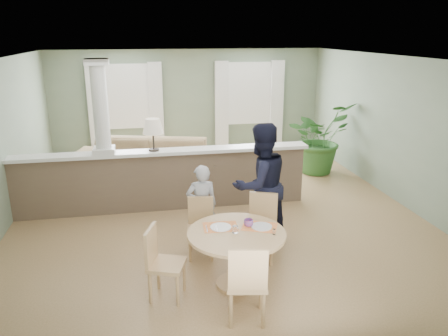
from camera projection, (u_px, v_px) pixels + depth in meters
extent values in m
plane|color=tan|center=(215.00, 209.00, 8.03)|extent=(8.00, 8.00, 0.00)
cube|color=gray|center=(189.00, 102.00, 11.37)|extent=(7.00, 0.02, 2.70)
cube|color=gray|center=(397.00, 129.00, 8.25)|extent=(0.02, 8.00, 2.70)
cube|color=gray|center=(290.00, 240.00, 3.87)|extent=(7.00, 0.02, 2.70)
cube|color=white|center=(214.00, 58.00, 7.22)|extent=(7.00, 8.00, 0.02)
cube|color=white|center=(126.00, 97.00, 11.00)|extent=(1.10, 0.02, 1.50)
cube|color=white|center=(126.00, 97.00, 10.97)|extent=(1.22, 0.04, 1.62)
cube|color=white|center=(249.00, 93.00, 11.57)|extent=(1.10, 0.02, 1.50)
cube|color=white|center=(249.00, 93.00, 11.55)|extent=(1.22, 0.04, 1.62)
cube|color=silver|center=(96.00, 110.00, 10.87)|extent=(0.35, 0.10, 2.30)
cube|color=silver|center=(156.00, 108.00, 11.14)|extent=(0.35, 0.10, 2.30)
cube|color=silver|center=(222.00, 106.00, 11.44)|extent=(0.35, 0.10, 2.30)
cube|color=silver|center=(277.00, 104.00, 11.71)|extent=(0.35, 0.10, 2.30)
cube|color=brown|center=(164.00, 181.00, 7.89)|extent=(5.20, 0.22, 1.05)
cube|color=white|center=(163.00, 152.00, 7.73)|extent=(5.32, 0.36, 0.06)
cube|color=white|center=(104.00, 150.00, 7.53)|extent=(0.36, 0.36, 0.10)
cylinder|color=white|center=(100.00, 107.00, 7.30)|extent=(0.26, 0.26, 1.39)
cube|color=white|center=(97.00, 62.00, 7.08)|extent=(0.38, 0.38, 0.10)
cylinder|color=black|center=(154.00, 150.00, 7.69)|extent=(0.18, 0.18, 0.03)
cylinder|color=black|center=(154.00, 141.00, 7.64)|extent=(0.03, 0.03, 0.28)
cone|color=beige|center=(153.00, 126.00, 7.56)|extent=(0.36, 0.36, 0.26)
imported|color=#978052|center=(147.00, 163.00, 9.23)|extent=(3.38, 2.03, 0.92)
imported|color=#2D5F26|center=(318.00, 138.00, 9.93)|extent=(1.87, 1.78, 1.61)
cylinder|color=tan|center=(236.00, 283.00, 5.62)|extent=(0.52, 0.52, 0.04)
cylinder|color=tan|center=(236.00, 259.00, 5.51)|extent=(0.14, 0.14, 0.66)
cylinder|color=tan|center=(237.00, 234.00, 5.41)|extent=(1.23, 1.23, 0.04)
cube|color=#DB5531|center=(220.00, 227.00, 5.54)|extent=(0.45, 0.34, 0.01)
cube|color=#DB5531|center=(260.00, 226.00, 5.55)|extent=(0.53, 0.46, 0.01)
cylinder|color=silver|center=(221.00, 227.00, 5.51)|extent=(0.27, 0.27, 0.01)
cylinder|color=silver|center=(261.00, 226.00, 5.53)|extent=(0.27, 0.27, 0.01)
cylinder|color=white|center=(235.00, 229.00, 5.36)|extent=(0.08, 0.08, 0.09)
cube|color=silver|center=(217.00, 228.00, 5.46)|extent=(0.02, 0.18, 0.00)
cube|color=silver|center=(207.00, 229.00, 5.48)|extent=(0.02, 0.22, 0.00)
cylinder|color=white|center=(274.00, 232.00, 5.33)|extent=(0.04, 0.04, 0.07)
cylinder|color=silver|center=(274.00, 229.00, 5.32)|extent=(0.04, 0.04, 0.01)
imported|color=blue|center=(249.00, 223.00, 5.55)|extent=(0.13, 0.13, 0.10)
cube|color=tan|center=(201.00, 230.00, 6.23)|extent=(0.44, 0.44, 0.05)
cylinder|color=tan|center=(190.00, 249.00, 6.14)|extent=(0.04, 0.04, 0.39)
cylinder|color=tan|center=(212.00, 248.00, 6.15)|extent=(0.04, 0.04, 0.39)
cylinder|color=tan|center=(191.00, 239.00, 6.43)|extent=(0.04, 0.04, 0.39)
cylinder|color=tan|center=(212.00, 238.00, 6.45)|extent=(0.04, 0.04, 0.39)
cube|color=tan|center=(201.00, 210.00, 6.32)|extent=(0.37, 0.09, 0.42)
cube|color=tan|center=(261.00, 229.00, 6.15)|extent=(0.55, 0.55, 0.05)
cylinder|color=tan|center=(247.00, 249.00, 6.09)|extent=(0.04, 0.04, 0.43)
cylinder|color=tan|center=(272.00, 251.00, 6.02)|extent=(0.04, 0.04, 0.43)
cylinder|color=tan|center=(251.00, 238.00, 6.41)|extent=(0.04, 0.04, 0.43)
cylinder|color=tan|center=(274.00, 240.00, 6.34)|extent=(0.04, 0.04, 0.43)
cube|color=tan|center=(263.00, 208.00, 6.25)|extent=(0.39, 0.19, 0.46)
cube|color=tan|center=(247.00, 282.00, 4.83)|extent=(0.51, 0.51, 0.05)
cylinder|color=tan|center=(261.00, 292.00, 5.07)|extent=(0.04, 0.04, 0.45)
cylinder|color=tan|center=(230.00, 292.00, 5.07)|extent=(0.04, 0.04, 0.45)
cylinder|color=tan|center=(263.00, 310.00, 4.74)|extent=(0.04, 0.04, 0.45)
cylinder|color=tan|center=(231.00, 310.00, 4.74)|extent=(0.04, 0.04, 0.45)
cube|color=tan|center=(248.00, 270.00, 4.57)|extent=(0.42, 0.12, 0.48)
cube|color=tan|center=(167.00, 265.00, 5.23)|extent=(0.52, 0.52, 0.05)
cylinder|color=tan|center=(178.00, 291.00, 5.12)|extent=(0.04, 0.04, 0.42)
cylinder|color=tan|center=(184.00, 276.00, 5.44)|extent=(0.04, 0.04, 0.42)
cylinder|color=tan|center=(150.00, 288.00, 5.17)|extent=(0.04, 0.04, 0.42)
cylinder|color=tan|center=(158.00, 273.00, 5.48)|extent=(0.04, 0.04, 0.42)
cube|color=tan|center=(151.00, 245.00, 5.19)|extent=(0.17, 0.38, 0.45)
imported|color=#9C9CA1|center=(202.00, 206.00, 6.48)|extent=(0.47, 0.32, 1.28)
imported|color=black|center=(260.00, 185.00, 6.47)|extent=(1.10, 0.98, 1.88)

